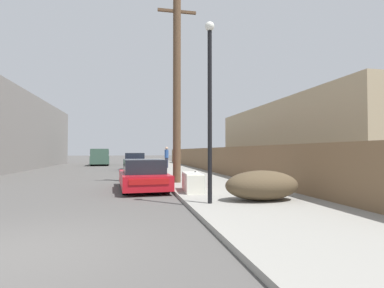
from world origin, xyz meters
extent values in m
plane|color=#4F4C49|center=(0.00, 0.00, 0.00)|extent=(220.00, 220.00, 0.00)
cube|color=gray|center=(5.30, 23.50, 0.06)|extent=(4.20, 63.00, 0.12)
cube|color=silver|center=(3.84, 5.54, 0.43)|extent=(0.72, 1.70, 0.62)
cube|color=white|center=(3.84, 5.54, 0.76)|extent=(0.69, 1.63, 0.03)
cube|color=#333335|center=(4.04, 6.04, 0.79)|extent=(0.04, 0.20, 0.02)
cube|color=gray|center=(3.85, 5.80, 0.78)|extent=(0.62, 0.11, 0.01)
cube|color=gray|center=(3.82, 5.29, 0.78)|extent=(0.62, 0.11, 0.01)
cube|color=red|center=(2.15, 7.44, 0.42)|extent=(2.01, 4.43, 0.54)
cube|color=black|center=(2.17, 7.05, 0.96)|extent=(1.63, 2.17, 0.54)
cube|color=#B21414|center=(2.28, 5.26, 0.51)|extent=(1.36, 0.11, 0.19)
cylinder|color=black|center=(1.32, 8.73, 0.34)|extent=(0.24, 0.68, 0.67)
cylinder|color=black|center=(2.82, 8.82, 0.34)|extent=(0.24, 0.68, 0.67)
cylinder|color=black|center=(1.48, 6.05, 0.34)|extent=(0.24, 0.68, 0.67)
cylinder|color=black|center=(2.99, 6.14, 0.34)|extent=(0.24, 0.68, 0.67)
cube|color=#2D478C|center=(1.97, 20.51, 0.50)|extent=(1.84, 4.22, 0.71)
cube|color=black|center=(1.98, 20.35, 1.13)|extent=(1.56, 2.37, 0.56)
cube|color=#B21414|center=(2.01, 18.41, 0.62)|extent=(1.38, 0.06, 0.25)
cylinder|color=black|center=(1.18, 21.80, 0.31)|extent=(0.21, 0.63, 0.63)
cylinder|color=black|center=(2.71, 21.83, 0.31)|extent=(0.21, 0.63, 0.63)
cylinder|color=black|center=(1.23, 19.20, 0.31)|extent=(0.21, 0.63, 0.63)
cylinder|color=black|center=(2.76, 19.23, 0.31)|extent=(0.21, 0.63, 0.63)
cube|color=silver|center=(2.25, 30.87, 0.48)|extent=(1.95, 4.25, 0.68)
cube|color=black|center=(2.24, 30.70, 1.09)|extent=(1.63, 2.40, 0.54)
cube|color=#B21414|center=(2.17, 28.76, 0.60)|extent=(1.40, 0.08, 0.24)
cylinder|color=black|center=(1.52, 32.19, 0.31)|extent=(0.22, 0.63, 0.62)
cylinder|color=black|center=(3.08, 32.13, 0.31)|extent=(0.22, 0.63, 0.62)
cylinder|color=black|center=(1.42, 29.60, 0.31)|extent=(0.22, 0.63, 0.62)
cylinder|color=black|center=(2.98, 29.54, 0.31)|extent=(0.22, 0.63, 0.62)
cube|color=#385647|center=(-1.69, 29.99, 0.61)|extent=(2.35, 5.51, 0.83)
cube|color=#385647|center=(-1.58, 28.51, 1.42)|extent=(2.01, 2.55, 0.79)
cube|color=black|center=(-1.58, 28.51, 1.44)|extent=(2.05, 2.51, 0.44)
cylinder|color=black|center=(-0.75, 28.39, 0.39)|extent=(0.32, 0.80, 0.78)
cylinder|color=black|center=(-2.38, 28.27, 0.39)|extent=(0.32, 0.80, 0.78)
cylinder|color=black|center=(-1.01, 31.71, 0.39)|extent=(0.32, 0.80, 0.78)
cylinder|color=black|center=(-2.63, 31.59, 0.39)|extent=(0.32, 0.80, 0.78)
cylinder|color=brown|center=(3.75, 8.72, 4.54)|extent=(0.36, 0.36, 8.84)
cube|color=brown|center=(3.75, 8.72, 8.07)|extent=(1.80, 0.12, 0.12)
cylinder|color=black|center=(3.80, 3.04, 2.50)|extent=(0.12, 0.12, 4.77)
sphere|color=white|center=(3.80, 3.04, 5.02)|extent=(0.26, 0.26, 0.26)
ellipsoid|color=brown|center=(5.42, 3.22, 0.55)|extent=(2.20, 1.28, 0.87)
cube|color=brown|center=(7.25, 17.60, 0.96)|extent=(0.08, 36.28, 1.68)
cube|color=tan|center=(12.65, 11.80, 2.21)|extent=(6.00, 15.77, 4.41)
cylinder|color=#282D42|center=(4.70, 20.75, 0.55)|extent=(0.28, 0.28, 0.87)
cylinder|color=#2D5193|center=(4.70, 20.75, 1.33)|extent=(0.34, 0.34, 0.69)
sphere|color=tan|center=(4.70, 20.75, 1.81)|extent=(0.26, 0.26, 0.26)
camera|label=1|loc=(1.67, -4.92, 1.54)|focal=28.00mm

